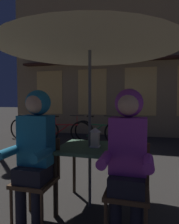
{
  "coord_description": "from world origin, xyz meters",
  "views": [
    {
      "loc": [
        0.62,
        -2.3,
        1.29
      ],
      "look_at": [
        0.0,
        -0.01,
        1.15
      ],
      "focal_mm": 32.42,
      "sensor_mm": 36.0,
      "label": 1
    }
  ],
  "objects_px": {
    "chair_right": "(128,184)",
    "bicycle_second": "(65,131)",
    "bicycle_third": "(99,131)",
    "person_left_hooded": "(35,143)",
    "cafe_table": "(90,155)",
    "lantern": "(95,137)",
    "bicycle_nearest": "(28,130)",
    "person_right_hooded": "(128,148)",
    "chair_left": "(38,174)",
    "patio_umbrella": "(90,34)"
  },
  "relations": [
    {
      "from": "lantern",
      "to": "person_left_hooded",
      "type": "xyz_separation_m",
      "value": [
        -0.55,
        -0.42,
        -0.01
      ]
    },
    {
      "from": "person_left_hooded",
      "to": "bicycle_nearest",
      "type": "height_order",
      "value": "person_left_hooded"
    },
    {
      "from": "cafe_table",
      "to": "person_left_hooded",
      "type": "xyz_separation_m",
      "value": [
        -0.48,
        -0.43,
        0.21
      ]
    },
    {
      "from": "person_left_hooded",
      "to": "bicycle_nearest",
      "type": "distance_m",
      "value": 4.59
    },
    {
      "from": "chair_right",
      "to": "bicycle_second",
      "type": "distance_m",
      "value": 4.39
    },
    {
      "from": "patio_umbrella",
      "to": "person_right_hooded",
      "type": "distance_m",
      "value": 1.37
    },
    {
      "from": "lantern",
      "to": "chair_right",
      "type": "distance_m",
      "value": 0.66
    },
    {
      "from": "person_left_hooded",
      "to": "bicycle_third",
      "type": "distance_m",
      "value": 4.12
    },
    {
      "from": "person_left_hooded",
      "to": "bicycle_third",
      "type": "bearing_deg",
      "value": 93.27
    },
    {
      "from": "cafe_table",
      "to": "bicycle_second",
      "type": "xyz_separation_m",
      "value": [
        -1.73,
        3.42,
        -0.29
      ]
    },
    {
      "from": "cafe_table",
      "to": "person_right_hooded",
      "type": "distance_m",
      "value": 0.67
    },
    {
      "from": "chair_left",
      "to": "person_right_hooded",
      "type": "distance_m",
      "value": 1.03
    },
    {
      "from": "lantern",
      "to": "bicycle_nearest",
      "type": "height_order",
      "value": "lantern"
    },
    {
      "from": "person_right_hooded",
      "to": "bicycle_second",
      "type": "bearing_deg",
      "value": 119.89
    },
    {
      "from": "cafe_table",
      "to": "lantern",
      "type": "xyz_separation_m",
      "value": [
        0.07,
        -0.01,
        0.22
      ]
    },
    {
      "from": "cafe_table",
      "to": "bicycle_third",
      "type": "bearing_deg",
      "value": 101.04
    },
    {
      "from": "lantern",
      "to": "chair_left",
      "type": "distance_m",
      "value": 0.75
    },
    {
      "from": "person_left_hooded",
      "to": "cafe_table",
      "type": "bearing_deg",
      "value": 41.57
    },
    {
      "from": "patio_umbrella",
      "to": "bicycle_second",
      "type": "distance_m",
      "value": 4.2
    },
    {
      "from": "lantern",
      "to": "person_right_hooded",
      "type": "xyz_separation_m",
      "value": [
        0.41,
        -0.42,
        -0.01
      ]
    },
    {
      "from": "chair_right",
      "to": "bicycle_nearest",
      "type": "distance_m",
      "value": 5.11
    },
    {
      "from": "chair_left",
      "to": "bicycle_nearest",
      "type": "bearing_deg",
      "value": 123.45
    },
    {
      "from": "chair_right",
      "to": "cafe_table",
      "type": "bearing_deg",
      "value": 142.45
    },
    {
      "from": "bicycle_third",
      "to": "cafe_table",
      "type": "bearing_deg",
      "value": -78.96
    },
    {
      "from": "chair_right",
      "to": "person_left_hooded",
      "type": "bearing_deg",
      "value": -176.61
    },
    {
      "from": "cafe_table",
      "to": "person_left_hooded",
      "type": "distance_m",
      "value": 0.67
    },
    {
      "from": "patio_umbrella",
      "to": "person_left_hooded",
      "type": "bearing_deg",
      "value": -138.43
    },
    {
      "from": "person_left_hooded",
      "to": "bicycle_second",
      "type": "distance_m",
      "value": 4.07
    },
    {
      "from": "bicycle_nearest",
      "to": "person_left_hooded",
      "type": "bearing_deg",
      "value": -56.95
    },
    {
      "from": "bicycle_third",
      "to": "bicycle_second",
      "type": "bearing_deg",
      "value": -166.97
    },
    {
      "from": "person_left_hooded",
      "to": "bicycle_third",
      "type": "xyz_separation_m",
      "value": [
        -0.23,
        4.08,
        -0.5
      ]
    },
    {
      "from": "lantern",
      "to": "person_right_hooded",
      "type": "distance_m",
      "value": 0.59
    },
    {
      "from": "cafe_table",
      "to": "bicycle_second",
      "type": "height_order",
      "value": "bicycle_second"
    },
    {
      "from": "chair_left",
      "to": "chair_right",
      "type": "xyz_separation_m",
      "value": [
        0.96,
        0.0,
        0.0
      ]
    },
    {
      "from": "person_right_hooded",
      "to": "cafe_table",
      "type": "bearing_deg",
      "value": 138.43
    },
    {
      "from": "chair_left",
      "to": "person_right_hooded",
      "type": "bearing_deg",
      "value": -3.39
    },
    {
      "from": "bicycle_second",
      "to": "bicycle_nearest",
      "type": "bearing_deg",
      "value": -179.06
    },
    {
      "from": "cafe_table",
      "to": "person_right_hooded",
      "type": "relative_size",
      "value": 0.53
    },
    {
      "from": "lantern",
      "to": "person_right_hooded",
      "type": "bearing_deg",
      "value": -45.39
    },
    {
      "from": "patio_umbrella",
      "to": "person_right_hooded",
      "type": "height_order",
      "value": "patio_umbrella"
    },
    {
      "from": "chair_right",
      "to": "person_left_hooded",
      "type": "xyz_separation_m",
      "value": [
        -0.96,
        -0.06,
        0.36
      ]
    },
    {
      "from": "lantern",
      "to": "chair_left",
      "type": "height_order",
      "value": "lantern"
    },
    {
      "from": "patio_umbrella",
      "to": "bicycle_third",
      "type": "distance_m",
      "value": 4.1
    },
    {
      "from": "chair_left",
      "to": "cafe_table",
      "type": "bearing_deg",
      "value": 37.55
    },
    {
      "from": "patio_umbrella",
      "to": "chair_left",
      "type": "xyz_separation_m",
      "value": [
        -0.48,
        -0.37,
        -1.57
      ]
    },
    {
      "from": "chair_left",
      "to": "chair_right",
      "type": "bearing_deg",
      "value": 0.0
    },
    {
      "from": "person_right_hooded",
      "to": "bicycle_nearest",
      "type": "relative_size",
      "value": 0.85
    },
    {
      "from": "cafe_table",
      "to": "person_left_hooded",
      "type": "relative_size",
      "value": 0.53
    },
    {
      "from": "bicycle_nearest",
      "to": "bicycle_second",
      "type": "xyz_separation_m",
      "value": [
        1.24,
        0.02,
        0.0
      ]
    },
    {
      "from": "lantern",
      "to": "bicycle_second",
      "type": "distance_m",
      "value": 3.91
    }
  ]
}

